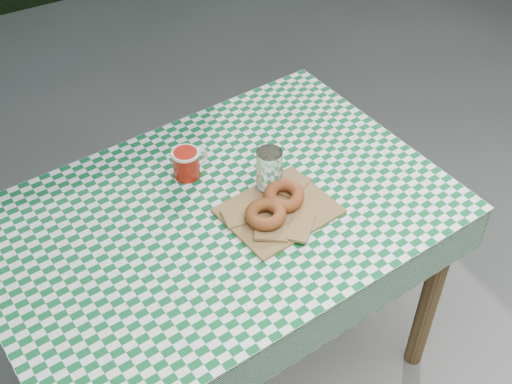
# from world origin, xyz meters

# --- Properties ---
(ground) EXTENTS (60.00, 60.00, 0.00)m
(ground) POSITION_xyz_m (0.00, 0.00, 0.00)
(ground) COLOR #54544F
(ground) RESTS_ON ground
(table) EXTENTS (1.30, 0.93, 0.75)m
(table) POSITION_xyz_m (-0.09, -0.04, 0.38)
(table) COLOR #51351C
(table) RESTS_ON ground
(tablecloth) EXTENTS (1.32, 0.95, 0.01)m
(tablecloth) POSITION_xyz_m (-0.09, -0.04, 0.75)
(tablecloth) COLOR #0E5B2B
(tablecloth) RESTS_ON table
(paper_bag) EXTENTS (0.32, 0.27, 0.02)m
(paper_bag) POSITION_xyz_m (0.05, -0.12, 0.76)
(paper_bag) COLOR olive
(paper_bag) RESTS_ON tablecloth
(bagel_front) EXTENTS (0.15, 0.15, 0.03)m
(bagel_front) POSITION_xyz_m (0.00, -0.14, 0.79)
(bagel_front) COLOR brown
(bagel_front) RESTS_ON paper_bag
(bagel_back) EXTENTS (0.14, 0.14, 0.03)m
(bagel_back) POSITION_xyz_m (0.08, -0.10, 0.79)
(bagel_back) COLOR brown
(bagel_back) RESTS_ON paper_bag
(coffee_mug) EXTENTS (0.17, 0.17, 0.08)m
(coffee_mug) POSITION_xyz_m (-0.10, 0.14, 0.80)
(coffee_mug) COLOR #A2180A
(coffee_mug) RESTS_ON tablecloth
(drinking_glass) EXTENTS (0.08, 0.08, 0.13)m
(drinking_glass) POSITION_xyz_m (0.08, -0.03, 0.82)
(drinking_glass) COLOR white
(drinking_glass) RESTS_ON tablecloth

